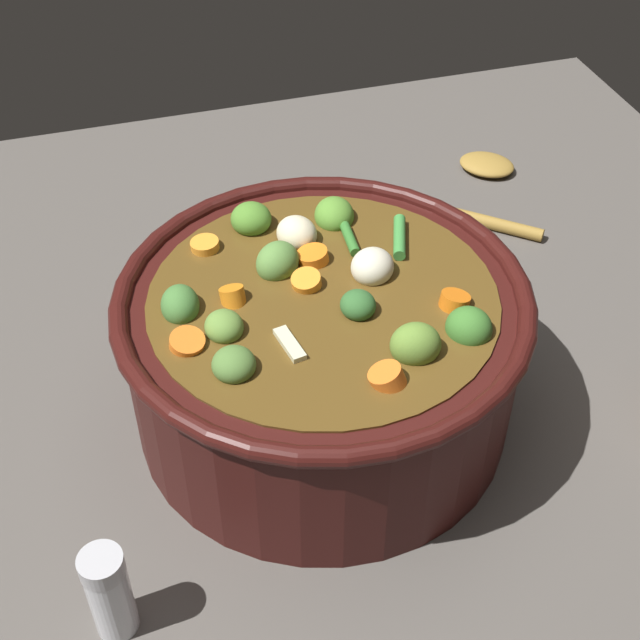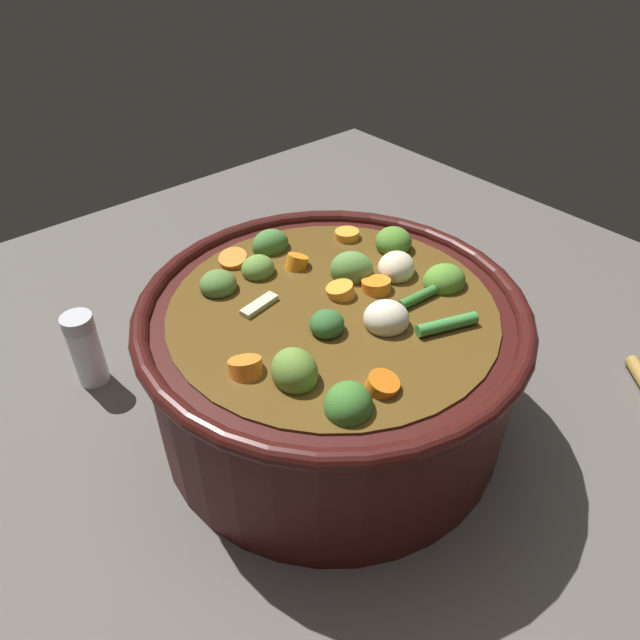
# 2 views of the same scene
# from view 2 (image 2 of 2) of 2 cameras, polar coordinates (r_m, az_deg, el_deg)

# --- Properties ---
(ground_plane) EXTENTS (1.10, 1.10, 0.00)m
(ground_plane) POSITION_cam_2_polar(r_m,az_deg,el_deg) (0.58, 1.04, -9.23)
(ground_plane) COLOR #514C47
(cooking_pot) EXTENTS (0.33, 0.33, 0.16)m
(cooking_pot) POSITION_cam_2_polar(r_m,az_deg,el_deg) (0.53, 1.14, -3.85)
(cooking_pot) COLOR #38110F
(cooking_pot) RESTS_ON ground_plane
(salt_shaker) EXTENTS (0.03, 0.03, 0.08)m
(salt_shaker) POSITION_cam_2_polar(r_m,az_deg,el_deg) (0.63, -21.76, -2.65)
(salt_shaker) COLOR silver
(salt_shaker) RESTS_ON ground_plane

